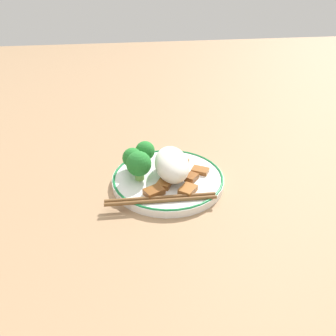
% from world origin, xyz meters
% --- Properties ---
extents(ground_plane, '(3.00, 3.00, 0.00)m').
position_xyz_m(ground_plane, '(0.00, 0.00, 0.00)').
color(ground_plane, '#9E7A56').
extents(plate, '(0.22, 0.22, 0.02)m').
position_xyz_m(plate, '(0.00, 0.00, 0.01)').
color(plate, white).
rests_on(plate, ground_plane).
extents(rice_mound, '(0.11, 0.07, 0.06)m').
position_xyz_m(rice_mound, '(-0.00, -0.01, 0.04)').
color(rice_mound, white).
rests_on(rice_mound, plate).
extents(broccoli_back_left, '(0.04, 0.04, 0.05)m').
position_xyz_m(broccoli_back_left, '(0.06, 0.04, 0.05)').
color(broccoli_back_left, '#72AD4C').
rests_on(broccoli_back_left, plate).
extents(broccoli_back_center, '(0.04, 0.04, 0.05)m').
position_xyz_m(broccoli_back_center, '(0.04, 0.07, 0.04)').
color(broccoli_back_center, '#72AD4C').
rests_on(broccoli_back_center, plate).
extents(broccoli_back_right, '(0.05, 0.05, 0.06)m').
position_xyz_m(broccoli_back_right, '(-0.00, 0.06, 0.05)').
color(broccoli_back_right, '#72AD4C').
rests_on(broccoli_back_right, plate).
extents(meat_near_front, '(0.04, 0.04, 0.01)m').
position_xyz_m(meat_near_front, '(-0.06, -0.03, 0.02)').
color(meat_near_front, '#995B28').
rests_on(meat_near_front, plate).
extents(meat_near_left, '(0.04, 0.04, 0.01)m').
position_xyz_m(meat_near_left, '(0.01, -0.07, 0.02)').
color(meat_near_left, brown).
rests_on(meat_near_left, plate).
extents(meat_near_right, '(0.03, 0.03, 0.01)m').
position_xyz_m(meat_near_right, '(-0.03, 0.01, 0.02)').
color(meat_near_right, '#995B28').
rests_on(meat_near_right, plate).
extents(meat_near_back, '(0.03, 0.03, 0.01)m').
position_xyz_m(meat_near_back, '(-0.02, -0.04, 0.02)').
color(meat_near_back, brown).
rests_on(meat_near_back, plate).
extents(meat_on_rice_edge, '(0.05, 0.05, 0.01)m').
position_xyz_m(meat_on_rice_edge, '(0.04, -0.03, 0.02)').
color(meat_on_rice_edge, '#9E6633').
rests_on(meat_on_rice_edge, plate).
extents(meat_mid_left, '(0.04, 0.04, 0.01)m').
position_xyz_m(meat_mid_left, '(-0.06, 0.04, 0.02)').
color(meat_mid_left, brown).
rests_on(meat_mid_left, plate).
extents(chopsticks, '(0.02, 0.20, 0.01)m').
position_xyz_m(chopsticks, '(-0.08, 0.03, 0.02)').
color(chopsticks, brown).
rests_on(chopsticks, plate).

